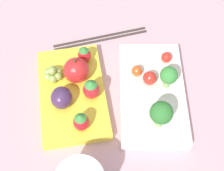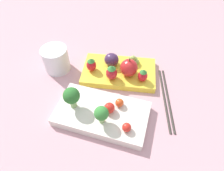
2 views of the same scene
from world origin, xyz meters
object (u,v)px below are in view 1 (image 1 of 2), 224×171
object	(u,v)px
cherry_tomato_0	(137,71)
strawberry_2	(91,87)
cherry_tomato_2	(166,57)
plum	(62,98)
bento_box_savoury	(151,91)
strawberry_0	(84,55)
chopsticks_pair	(101,38)
grape_cluster	(53,74)
strawberry_1	(81,122)
cherry_tomato_1	(150,78)
apple	(76,70)
bento_box_fruit	(73,93)
broccoli_floret_1	(169,76)
broccoli_floret_0	(161,113)

from	to	relation	value
cherry_tomato_0	strawberry_2	bearing A→B (deg)	-69.41
cherry_tomato_2	plum	size ratio (longest dim) A/B	0.49
bento_box_savoury	strawberry_0	bearing A→B (deg)	-122.53
cherry_tomato_0	chopsticks_pair	bearing A→B (deg)	-151.66
plum	grape_cluster	xyz separation A→B (m)	(-0.06, -0.02, -0.01)
strawberry_0	strawberry_1	bearing A→B (deg)	-4.25
cherry_tomato_1	grape_cluster	bearing A→B (deg)	-99.78
apple	plum	bearing A→B (deg)	-27.31
bento_box_savoury	bento_box_fruit	distance (m)	0.15
bento_box_fruit	broccoli_floret_1	bearing A→B (deg)	87.74
plum	grape_cluster	size ratio (longest dim) A/B	1.11
strawberry_1	cherry_tomato_2	bearing A→B (deg)	126.76
strawberry_1	cherry_tomato_0	bearing A→B (deg)	132.60
chopsticks_pair	cherry_tomato_0	bearing A→B (deg)	28.34
broccoli_floret_1	cherry_tomato_1	xyz separation A→B (m)	(-0.01, -0.03, -0.02)
strawberry_0	broccoli_floret_1	bearing A→B (deg)	63.19
bento_box_savoury	cherry_tomato_1	distance (m)	0.03
broccoli_floret_0	chopsticks_pair	bearing A→B (deg)	-158.84
broccoli_floret_0	chopsticks_pair	distance (m)	0.25
bento_box_fruit	grape_cluster	world-z (taller)	grape_cluster
broccoli_floret_0	grape_cluster	xyz separation A→B (m)	(-0.12, -0.19, -0.03)
cherry_tomato_2	chopsticks_pair	distance (m)	0.16
chopsticks_pair	grape_cluster	bearing A→B (deg)	-42.96
broccoli_floret_1	cherry_tomato_0	world-z (taller)	broccoli_floret_1
bento_box_fruit	strawberry_2	distance (m)	0.05
strawberry_1	cherry_tomato_1	bearing A→B (deg)	121.52
cherry_tomato_1	grape_cluster	size ratio (longest dim) A/B	0.68
apple	chopsticks_pair	distance (m)	0.13
cherry_tomato_1	chopsticks_pair	xyz separation A→B (m)	(-0.14, -0.09, -0.03)
cherry_tomato_2	bento_box_savoury	bearing A→B (deg)	-30.99
bento_box_savoury	broccoli_floret_1	bearing A→B (deg)	95.65
plum	chopsticks_pair	world-z (taller)	plum
plum	broccoli_floret_1	bearing A→B (deg)	95.44
cherry_tomato_2	broccoli_floret_1	bearing A→B (deg)	-9.31
bento_box_fruit	strawberry_1	xyz separation A→B (m)	(0.08, 0.02, 0.03)
bento_box_savoury	grape_cluster	bearing A→B (deg)	-103.51
cherry_tomato_1	strawberry_2	xyz separation A→B (m)	(0.01, -0.11, 0.00)
broccoli_floret_1	plum	world-z (taller)	broccoli_floret_1
cherry_tomato_1	bento_box_fruit	bearing A→B (deg)	-88.61
bento_box_savoury	cherry_tomato_2	size ratio (longest dim) A/B	11.14
cherry_tomato_1	chopsticks_pair	size ratio (longest dim) A/B	0.13
cherry_tomato_0	cherry_tomato_1	size ratio (longest dim) A/B	0.79
apple	strawberry_1	size ratio (longest dim) A/B	1.35
broccoli_floret_0	cherry_tomato_1	world-z (taller)	broccoli_floret_0
cherry_tomato_2	plum	bearing A→B (deg)	-69.39
bento_box_fruit	plum	distance (m)	0.04
strawberry_2	bento_box_fruit	bearing A→B (deg)	-104.16
broccoli_floret_0	strawberry_1	size ratio (longest dim) A/B	1.42
bento_box_savoury	strawberry_2	size ratio (longest dim) A/B	4.93
bento_box_savoury	cherry_tomato_0	distance (m)	0.05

